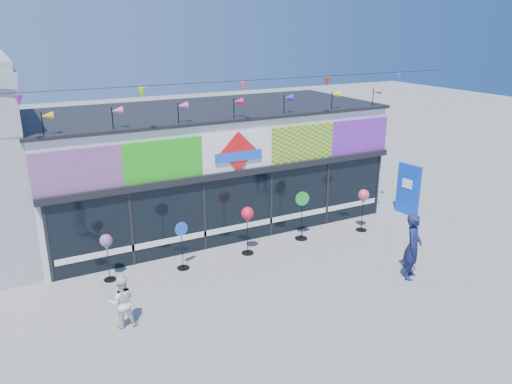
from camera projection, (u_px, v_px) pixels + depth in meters
ground at (293, 287)px, 13.69m from camera, size 80.00×80.00×0.00m
kite_shop at (208, 165)px, 18.03m from camera, size 16.00×5.70×5.31m
blue_sign at (408, 189)px, 18.75m from camera, size 0.29×0.98×1.93m
spinner_0 at (106, 244)px, 13.73m from camera, size 0.35×0.35×1.39m
spinner_1 at (182, 244)px, 14.51m from camera, size 0.41×0.37×1.46m
spinner_2 at (248, 217)px, 15.34m from camera, size 0.39×0.39×1.55m
spinner_3 at (302, 214)px, 16.53m from camera, size 0.47×0.43×1.67m
spinner_4 at (363, 198)px, 17.12m from camera, size 0.38×0.38×1.50m
adult_man at (413, 247)px, 13.94m from camera, size 0.83×0.78×1.91m
child at (122, 302)px, 11.73m from camera, size 0.69×0.47×1.31m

